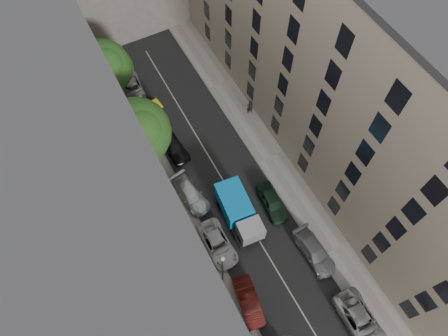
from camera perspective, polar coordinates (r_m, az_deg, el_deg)
ground at (r=39.37m, az=-0.18°, el=-1.69°), size 120.00×120.00×0.00m
road_surface at (r=39.36m, az=-0.18°, el=-1.69°), size 8.00×44.00×0.02m
sidewalk_left at (r=38.50m, az=-7.46°, el=-5.03°), size 3.00×44.00×0.15m
sidewalk_right at (r=40.85m, az=6.66°, el=1.57°), size 3.00×44.00×0.15m
building_left at (r=29.79m, az=-19.29°, el=-1.44°), size 8.00×44.00×20.00m
building_right at (r=35.50m, az=16.13°, el=13.42°), size 8.00×44.00×20.00m
tarp_truck at (r=36.33m, az=2.08°, el=-6.16°), size 2.84×6.06×2.71m
car_left_1 at (r=34.83m, az=3.55°, el=-18.51°), size 2.19×4.51×1.42m
car_left_2 at (r=36.07m, az=-0.94°, el=-10.81°), size 2.24×4.86×1.35m
car_left_3 at (r=38.03m, az=-4.82°, el=-3.73°), size 2.58×5.04×1.40m
car_left_4 at (r=40.78m, az=-7.23°, el=3.12°), size 2.24×4.59×1.51m
car_left_5 at (r=43.58m, az=-9.85°, el=7.79°), size 2.08×4.40×1.39m
car_left_6 at (r=46.32m, az=-12.90°, el=11.10°), size 2.51×4.75×1.27m
car_right_0 at (r=36.20m, az=18.93°, el=-20.05°), size 2.66×5.43×1.48m
car_right_1 at (r=36.70m, az=12.76°, el=-11.58°), size 2.08×4.85×1.39m
car_right_2 at (r=37.77m, az=6.88°, el=-4.86°), size 2.18×4.47×1.47m
tree_mid at (r=35.61m, az=-12.11°, el=4.81°), size 6.24×6.11×9.20m
tree_far at (r=42.26m, az=-16.60°, el=13.38°), size 5.76×5.56×8.11m
lamp_post at (r=32.03m, az=-0.22°, el=-13.94°), size 0.36×0.36×6.20m
pedestrian at (r=43.02m, az=3.72°, el=8.75°), size 0.76×0.56×1.92m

